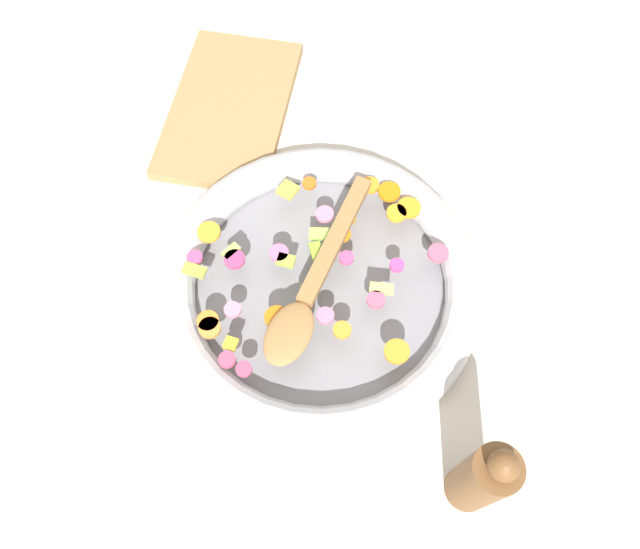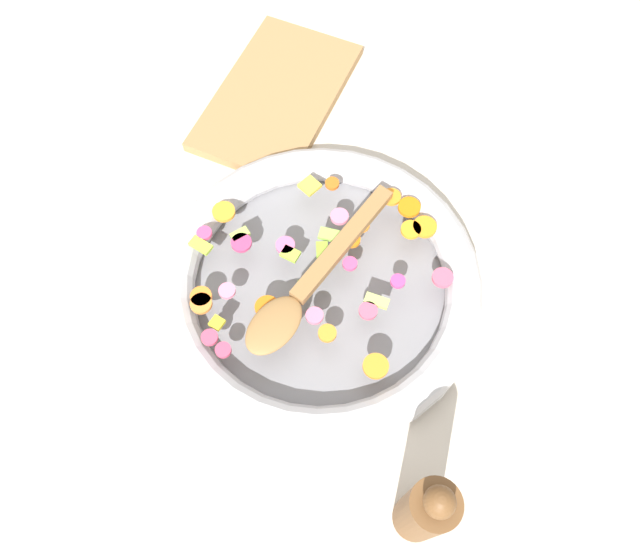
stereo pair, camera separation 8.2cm
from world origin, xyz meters
TOP-DOWN VIEW (x-y plane):
  - ground_plane at (0.00, 0.00)m, footprint 4.00×4.00m
  - skillet at (0.00, 0.00)m, footprint 0.44×0.44m
  - chopped_vegetables at (0.01, 0.01)m, footprint 0.32×0.35m
  - wooden_spoon at (-0.03, 0.01)m, footprint 0.30×0.11m
  - pepper_mill at (-0.23, -0.22)m, footprint 0.05×0.05m
  - cutting_board at (0.29, 0.20)m, footprint 0.30×0.18m

SIDE VIEW (x-z plane):
  - ground_plane at x=0.00m, z-range 0.00..0.00m
  - cutting_board at x=0.29m, z-range 0.00..0.02m
  - skillet at x=0.00m, z-range 0.00..0.05m
  - chopped_vegetables at x=0.01m, z-range 0.05..0.06m
  - wooden_spoon at x=-0.03m, z-range 0.06..0.07m
  - pepper_mill at x=-0.23m, z-range -0.01..0.18m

